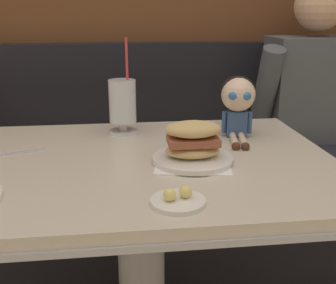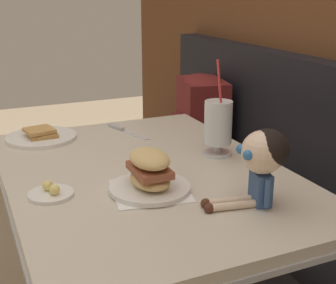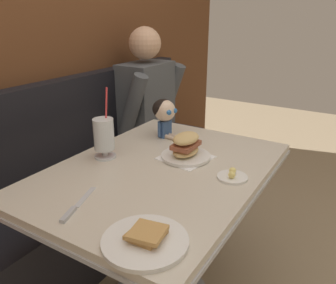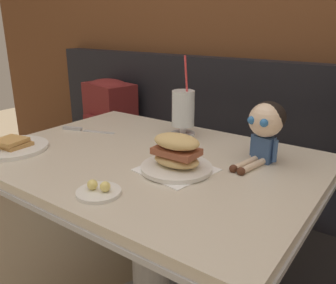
{
  "view_description": "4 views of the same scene",
  "coord_description": "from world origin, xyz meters",
  "px_view_note": "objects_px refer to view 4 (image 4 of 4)",
  "views": [
    {
      "loc": [
        -0.06,
        -0.93,
        1.14
      ],
      "look_at": [
        0.08,
        0.19,
        0.78
      ],
      "focal_mm": 45.13,
      "sensor_mm": 36.0,
      "label": 1
    },
    {
      "loc": [
        1.24,
        -0.3,
        1.27
      ],
      "look_at": [
        0.0,
        0.25,
        0.82
      ],
      "focal_mm": 50.9,
      "sensor_mm": 36.0,
      "label": 2
    },
    {
      "loc": [
        -1.09,
        -0.53,
        1.36
      ],
      "look_at": [
        0.09,
        0.2,
        0.82
      ],
      "focal_mm": 36.53,
      "sensor_mm": 36.0,
      "label": 3
    },
    {
      "loc": [
        0.71,
        -0.69,
        1.17
      ],
      "look_at": [
        0.04,
        0.24,
        0.78
      ],
      "focal_mm": 37.74,
      "sensor_mm": 36.0,
      "label": 4
    }
  ],
  "objects_px": {
    "butter_knife": "(80,129)",
    "backpack": "(109,112)",
    "milkshake_glass": "(183,111)",
    "toast_plate": "(12,147)",
    "seated_doll": "(266,123)",
    "butter_saucer": "(99,191)",
    "sandwich_plate": "(177,156)"
  },
  "relations": [
    {
      "from": "toast_plate",
      "to": "seated_doll",
      "type": "bearing_deg",
      "value": 28.43
    },
    {
      "from": "toast_plate",
      "to": "sandwich_plate",
      "type": "relative_size",
      "value": 1.09
    },
    {
      "from": "seated_doll",
      "to": "backpack",
      "type": "height_order",
      "value": "seated_doll"
    },
    {
      "from": "milkshake_glass",
      "to": "backpack",
      "type": "height_order",
      "value": "milkshake_glass"
    },
    {
      "from": "backpack",
      "to": "seated_doll",
      "type": "bearing_deg",
      "value": -20.56
    },
    {
      "from": "toast_plate",
      "to": "butter_saucer",
      "type": "xyz_separation_m",
      "value": [
        0.5,
        -0.06,
        -0.0
      ]
    },
    {
      "from": "toast_plate",
      "to": "milkshake_glass",
      "type": "bearing_deg",
      "value": 51.35
    },
    {
      "from": "butter_saucer",
      "to": "toast_plate",
      "type": "bearing_deg",
      "value": 173.06
    },
    {
      "from": "butter_knife",
      "to": "backpack",
      "type": "distance_m",
      "value": 0.65
    },
    {
      "from": "milkshake_glass",
      "to": "backpack",
      "type": "relative_size",
      "value": 0.78
    },
    {
      "from": "milkshake_glass",
      "to": "toast_plate",
      "type": "bearing_deg",
      "value": -128.65
    },
    {
      "from": "sandwich_plate",
      "to": "butter_saucer",
      "type": "xyz_separation_m",
      "value": [
        -0.08,
        -0.25,
        -0.04
      ]
    },
    {
      "from": "toast_plate",
      "to": "butter_saucer",
      "type": "relative_size",
      "value": 2.08
    },
    {
      "from": "sandwich_plate",
      "to": "backpack",
      "type": "xyz_separation_m",
      "value": [
        -0.93,
        0.65,
        -0.13
      ]
    },
    {
      "from": "butter_knife",
      "to": "seated_doll",
      "type": "xyz_separation_m",
      "value": [
        0.76,
        0.12,
        0.12
      ]
    },
    {
      "from": "butter_knife",
      "to": "seated_doll",
      "type": "distance_m",
      "value": 0.77
    },
    {
      "from": "milkshake_glass",
      "to": "butter_knife",
      "type": "xyz_separation_m",
      "value": [
        -0.39,
        -0.2,
        -0.09
      ]
    },
    {
      "from": "butter_saucer",
      "to": "seated_doll",
      "type": "height_order",
      "value": "seated_doll"
    },
    {
      "from": "sandwich_plate",
      "to": "butter_saucer",
      "type": "distance_m",
      "value": 0.26
    },
    {
      "from": "butter_knife",
      "to": "backpack",
      "type": "relative_size",
      "value": 0.56
    },
    {
      "from": "backpack",
      "to": "butter_saucer",
      "type": "bearing_deg",
      "value": -46.38
    },
    {
      "from": "backpack",
      "to": "toast_plate",
      "type": "bearing_deg",
      "value": -67.24
    },
    {
      "from": "toast_plate",
      "to": "butter_saucer",
      "type": "height_order",
      "value": "toast_plate"
    },
    {
      "from": "sandwich_plate",
      "to": "butter_knife",
      "type": "relative_size",
      "value": 1.01
    },
    {
      "from": "milkshake_glass",
      "to": "seated_doll",
      "type": "height_order",
      "value": "milkshake_glass"
    },
    {
      "from": "butter_saucer",
      "to": "seated_doll",
      "type": "distance_m",
      "value": 0.56
    },
    {
      "from": "milkshake_glass",
      "to": "butter_saucer",
      "type": "height_order",
      "value": "milkshake_glass"
    },
    {
      "from": "toast_plate",
      "to": "sandwich_plate",
      "type": "xyz_separation_m",
      "value": [
        0.58,
        0.19,
        0.03
      ]
    },
    {
      "from": "milkshake_glass",
      "to": "backpack",
      "type": "bearing_deg",
      "value": 155.93
    },
    {
      "from": "toast_plate",
      "to": "sandwich_plate",
      "type": "bearing_deg",
      "value": 18.04
    },
    {
      "from": "milkshake_glass",
      "to": "backpack",
      "type": "xyz_separation_m",
      "value": [
        -0.75,
        0.33,
        -0.18
      ]
    },
    {
      "from": "seated_doll",
      "to": "backpack",
      "type": "distance_m",
      "value": 1.21
    }
  ]
}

